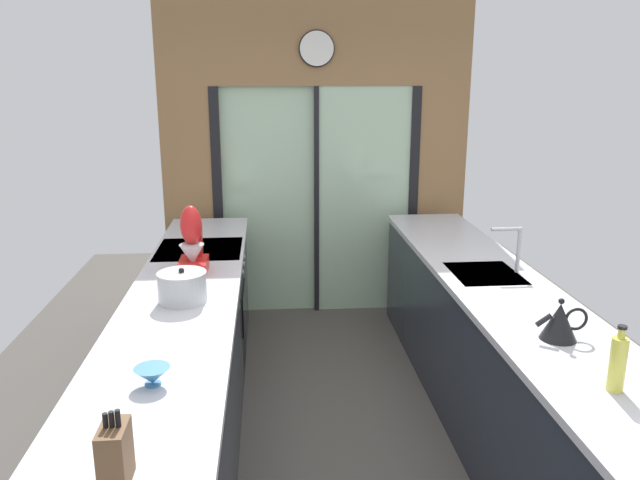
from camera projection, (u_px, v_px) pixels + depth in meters
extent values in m
cube|color=#4C4742|center=(339.00, 411.00, 4.02)|extent=(5.04, 7.60, 0.02)
cube|color=olive|center=(316.00, 42.00, 5.14)|extent=(2.64, 0.08, 0.70)
cube|color=#B2D1AD|center=(269.00, 203.00, 5.48)|extent=(0.80, 0.02, 2.00)
cube|color=#B2D1AD|center=(364.00, 202.00, 5.51)|extent=(0.80, 0.02, 2.00)
cube|color=black|center=(218.00, 204.00, 5.42)|extent=(0.08, 0.10, 2.00)
cube|color=black|center=(412.00, 201.00, 5.56)|extent=(0.08, 0.10, 2.00)
cube|color=black|center=(316.00, 202.00, 5.49)|extent=(0.04, 0.10, 2.00)
cube|color=olive|center=(189.00, 205.00, 5.40)|extent=(0.42, 0.08, 2.00)
cube|color=olive|center=(439.00, 200.00, 5.58)|extent=(0.42, 0.08, 2.00)
cylinder|color=white|center=(317.00, 49.00, 5.10)|extent=(0.28, 0.03, 0.28)
torus|color=black|center=(317.00, 49.00, 5.10)|extent=(0.30, 0.02, 0.30)
cube|color=#1E232D|center=(170.00, 437.00, 2.94)|extent=(0.58, 2.55, 0.88)
cube|color=#1E232D|center=(210.00, 285.00, 5.06)|extent=(0.58, 0.65, 0.88)
cube|color=#BCBCC1|center=(182.00, 299.00, 3.42)|extent=(0.62, 3.80, 0.04)
cube|color=#1E232D|center=(497.00, 363.00, 3.69)|extent=(0.58, 3.80, 0.88)
cube|color=#BCBCC1|center=(503.00, 290.00, 3.57)|extent=(0.62, 3.80, 0.04)
cube|color=#B7BABC|center=(485.00, 277.00, 3.81)|extent=(0.40, 0.48, 0.05)
cylinder|color=#B7BABC|center=(519.00, 250.00, 3.79)|extent=(0.02, 0.02, 0.29)
cylinder|color=#B7BABC|center=(506.00, 229.00, 3.74)|extent=(0.18, 0.02, 0.02)
cube|color=black|center=(203.00, 313.00, 4.46)|extent=(0.58, 0.60, 0.88)
cube|color=black|center=(244.00, 307.00, 4.47)|extent=(0.01, 0.48, 0.28)
cube|color=black|center=(199.00, 251.00, 4.34)|extent=(0.58, 0.60, 0.03)
cylinder|color=#B7BABC|center=(242.00, 272.00, 4.22)|extent=(0.02, 0.04, 0.04)
cylinder|color=#B7BABC|center=(243.00, 264.00, 4.39)|extent=(0.02, 0.04, 0.04)
cylinder|color=#B7BABC|center=(244.00, 257.00, 4.56)|extent=(0.02, 0.04, 0.04)
cylinder|color=teal|center=(153.00, 384.00, 2.44)|extent=(0.06, 0.06, 0.01)
cone|color=teal|center=(152.00, 375.00, 2.43)|extent=(0.14, 0.14, 0.07)
cube|color=brown|center=(115.00, 455.00, 1.83)|extent=(0.08, 0.14, 0.19)
cylinder|color=black|center=(105.00, 422.00, 1.80)|extent=(0.02, 0.02, 0.05)
cylinder|color=black|center=(112.00, 421.00, 1.80)|extent=(0.02, 0.02, 0.06)
cylinder|color=black|center=(118.00, 420.00, 1.80)|extent=(0.02, 0.02, 0.06)
cube|color=red|center=(193.00, 266.00, 3.81)|extent=(0.17, 0.26, 0.08)
cube|color=red|center=(194.00, 240.00, 3.87)|extent=(0.10, 0.08, 0.20)
ellipsoid|color=red|center=(191.00, 225.00, 3.74)|extent=(0.13, 0.12, 0.24)
cone|color=#B7BABC|center=(192.00, 255.00, 3.76)|extent=(0.15, 0.15, 0.13)
cylinder|color=#B7BABC|center=(182.00, 288.00, 3.31)|extent=(0.26, 0.26, 0.15)
cylinder|color=#B7BABC|center=(182.00, 273.00, 3.29)|extent=(0.26, 0.26, 0.01)
sphere|color=black|center=(181.00, 271.00, 3.29)|extent=(0.03, 0.03, 0.03)
cone|color=black|center=(559.00, 321.00, 2.84)|extent=(0.17, 0.17, 0.17)
sphere|color=black|center=(562.00, 301.00, 2.81)|extent=(0.03, 0.03, 0.03)
cylinder|color=black|center=(544.00, 320.00, 2.83)|extent=(0.08, 0.02, 0.07)
torus|color=black|center=(576.00, 319.00, 2.84)|extent=(0.11, 0.01, 0.11)
cylinder|color=#D1CC4C|center=(617.00, 365.00, 2.37)|extent=(0.06, 0.06, 0.22)
cylinder|color=#D1CC4C|center=(622.00, 333.00, 2.34)|extent=(0.03, 0.03, 0.04)
cylinder|color=black|center=(623.00, 327.00, 2.33)|extent=(0.03, 0.03, 0.01)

